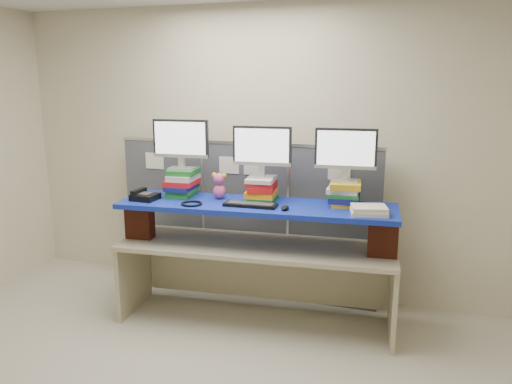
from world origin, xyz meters
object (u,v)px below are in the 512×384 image
(desk_phone, at_px, (144,196))
(desk, at_px, (256,260))
(keyboard, at_px, (250,205))
(blue_board, at_px, (256,206))
(monitor_left, at_px, (181,141))
(monitor_center, at_px, (262,149))
(monitor_right, at_px, (346,151))

(desk_phone, bearing_deg, desk, 12.58)
(keyboard, relative_size, desk_phone, 2.06)
(desk, xyz_separation_m, keyboard, (-0.02, -0.10, 0.52))
(desk, distance_m, desk_phone, 1.12)
(blue_board, xyz_separation_m, monitor_left, (-0.71, 0.05, 0.51))
(monitor_left, bearing_deg, monitor_center, 0.00)
(monitor_center, distance_m, monitor_right, 0.70)
(desk, bearing_deg, desk_phone, -175.04)
(monitor_right, bearing_deg, monitor_center, 180.00)
(keyboard, bearing_deg, desk_phone, -178.04)
(blue_board, xyz_separation_m, desk_phone, (-0.96, -0.18, 0.05))
(monitor_center, height_order, keyboard, monitor_center)
(blue_board, distance_m, monitor_right, 0.87)
(monitor_center, bearing_deg, desk, -101.86)
(monitor_left, bearing_deg, desk_phone, -143.40)
(desk, distance_m, monitor_left, 1.23)
(desk, relative_size, blue_board, 1.03)
(monitor_right, relative_size, desk_phone, 2.32)
(blue_board, relative_size, desk_phone, 10.80)
(keyboard, bearing_deg, desk, 77.97)
(keyboard, bearing_deg, monitor_center, 79.50)
(monitor_center, xyz_separation_m, keyboard, (-0.03, -0.22, -0.44))
(desk, relative_size, monitor_center, 4.80)
(desk_phone, bearing_deg, keyboard, 6.98)
(monitor_center, relative_size, desk_phone, 2.32)
(keyboard, bearing_deg, monitor_left, 165.09)
(desk_phone, bearing_deg, monitor_left, 44.23)
(monitor_left, relative_size, keyboard, 1.13)
(monitor_left, height_order, desk_phone, monitor_left)
(desk, height_order, monitor_center, monitor_center)
(monitor_center, xyz_separation_m, monitor_right, (0.69, 0.07, -0.00))
(keyboard, distance_m, desk_phone, 0.95)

